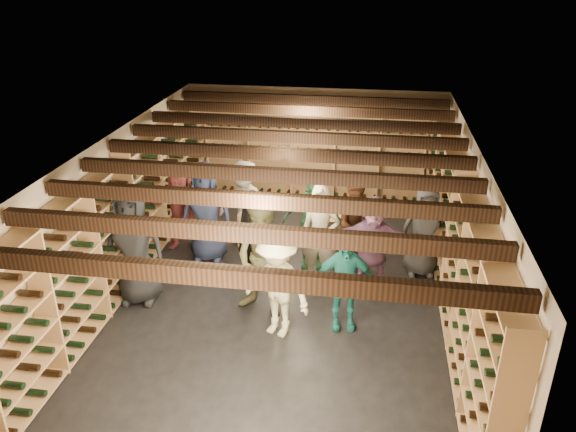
% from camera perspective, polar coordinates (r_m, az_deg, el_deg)
% --- Properties ---
extents(ground, '(8.00, 8.00, 0.00)m').
position_cam_1_polar(ground, '(9.20, -0.25, -7.17)').
color(ground, black).
rests_on(ground, ground).
extents(walls, '(5.52, 8.02, 2.40)m').
position_cam_1_polar(walls, '(8.62, -0.26, -0.38)').
color(walls, '#BAA990').
rests_on(walls, ground).
extents(ceiling, '(5.50, 8.00, 0.01)m').
position_cam_1_polar(ceiling, '(8.19, -0.28, 7.25)').
color(ceiling, beige).
rests_on(ceiling, walls).
extents(ceiling_joists, '(5.40, 7.12, 0.18)m').
position_cam_1_polar(ceiling_joists, '(8.23, -0.28, 6.32)').
color(ceiling_joists, black).
rests_on(ceiling_joists, ground).
extents(wine_rack_left, '(0.32, 7.50, 2.15)m').
position_cam_1_polar(wine_rack_left, '(9.40, -15.93, -0.04)').
color(wine_rack_left, tan).
rests_on(wine_rack_left, ground).
extents(wine_rack_right, '(0.32, 7.50, 2.15)m').
position_cam_1_polar(wine_rack_right, '(8.69, 16.73, -2.21)').
color(wine_rack_right, tan).
rests_on(wine_rack_right, ground).
extents(wine_rack_back, '(4.70, 0.30, 2.15)m').
position_cam_1_polar(wine_rack_back, '(12.21, 2.59, 6.62)').
color(wine_rack_back, tan).
rests_on(wine_rack_back, ground).
extents(crate_stack_left, '(0.53, 0.39, 0.68)m').
position_cam_1_polar(crate_stack_left, '(10.10, 4.38, -1.94)').
color(crate_stack_left, tan).
rests_on(crate_stack_left, ground).
extents(crate_stack_right, '(0.52, 0.36, 0.68)m').
position_cam_1_polar(crate_stack_right, '(10.28, -3.50, -1.40)').
color(crate_stack_right, tan).
rests_on(crate_stack_right, ground).
extents(crate_loose, '(0.55, 0.41, 0.17)m').
position_cam_1_polar(crate_loose, '(10.52, 11.08, -2.78)').
color(crate_loose, tan).
rests_on(crate_loose, ground).
extents(person_0, '(0.97, 0.67, 1.89)m').
position_cam_1_polar(person_0, '(8.71, -15.36, -2.92)').
color(person_0, black).
rests_on(person_0, ground).
extents(person_1, '(0.68, 0.57, 1.59)m').
position_cam_1_polar(person_1, '(8.99, -3.66, -2.24)').
color(person_1, black).
rests_on(person_1, ground).
extents(person_2, '(1.04, 0.91, 1.80)m').
position_cam_1_polar(person_2, '(8.13, -2.48, -4.47)').
color(person_2, brown).
rests_on(person_2, ground).
extents(person_3, '(1.15, 0.92, 1.56)m').
position_cam_1_polar(person_3, '(7.74, -1.09, -7.08)').
color(person_3, beige).
rests_on(person_3, ground).
extents(person_4, '(0.91, 0.48, 1.48)m').
position_cam_1_polar(person_4, '(7.94, 5.69, -6.69)').
color(person_4, '#1B706D').
rests_on(person_4, ground).
extents(person_5, '(1.47, 0.62, 1.54)m').
position_cam_1_polar(person_5, '(10.27, -10.77, 0.77)').
color(person_5, brown).
rests_on(person_5, ground).
extents(person_6, '(0.92, 0.64, 1.80)m').
position_cam_1_polar(person_6, '(9.72, -8.30, 0.42)').
color(person_6, '#222B4D').
rests_on(person_6, ground).
extents(person_7, '(0.65, 0.46, 1.70)m').
position_cam_1_polar(person_7, '(8.90, 3.28, -2.07)').
color(person_7, gray).
rests_on(person_7, ground).
extents(person_8, '(0.95, 0.84, 1.62)m').
position_cam_1_polar(person_8, '(9.43, 7.01, -0.90)').
color(person_8, '#472616').
rests_on(person_8, ground).
extents(person_9, '(1.20, 0.91, 1.65)m').
position_cam_1_polar(person_9, '(10.11, -4.39, 1.12)').
color(person_9, '#AAA39B').
rests_on(person_9, ground).
extents(person_10, '(1.03, 0.50, 1.70)m').
position_cam_1_polar(person_10, '(9.38, 2.45, -0.59)').
color(person_10, '#265235').
rests_on(person_10, ground).
extents(person_11, '(1.42, 0.47, 1.52)m').
position_cam_1_polar(person_11, '(9.02, 8.60, -2.58)').
color(person_11, '#9A659A').
rests_on(person_11, ground).
extents(person_12, '(0.83, 0.59, 1.59)m').
position_cam_1_polar(person_12, '(9.47, 13.66, -1.45)').
color(person_12, '#343539').
rests_on(person_12, ground).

